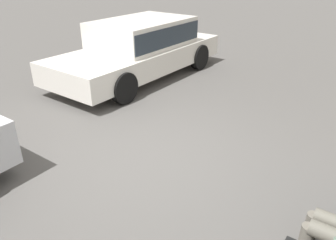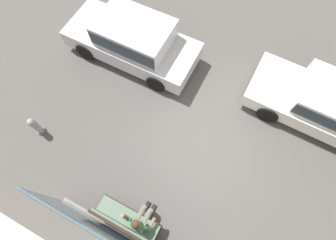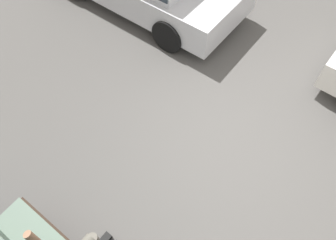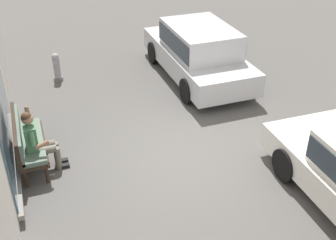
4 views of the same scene
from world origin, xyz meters
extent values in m
plane|color=#565451|center=(0.00, 0.00, 0.00)|extent=(60.00, 60.00, 0.00)
cube|color=slate|center=(0.74, 3.18, 1.45)|extent=(3.40, 0.03, 2.50)
cube|color=gray|center=(0.74, 3.15, 0.18)|extent=(3.60, 0.12, 0.10)
cylinder|color=#332319|center=(1.51, 3.00, 0.19)|extent=(0.07, 0.07, 0.38)
cylinder|color=#332319|center=(-0.03, 3.00, 0.19)|extent=(0.07, 0.07, 0.38)
cylinder|color=#332319|center=(1.51, 2.61, 0.19)|extent=(0.07, 0.07, 0.38)
cylinder|color=#332319|center=(-0.03, 2.61, 0.19)|extent=(0.07, 0.07, 0.38)
cube|color=#332319|center=(0.74, 2.81, 0.41)|extent=(1.69, 0.55, 0.06)
cube|color=slate|center=(0.74, 2.81, 0.49)|extent=(1.63, 0.49, 0.10)
cube|color=#332319|center=(0.74, 3.04, 0.72)|extent=(1.69, 0.07, 0.55)
cube|color=slate|center=(0.74, 2.98, 0.72)|extent=(1.63, 0.06, 0.47)
cylinder|color=#6B665B|center=(0.51, 2.57, 0.49)|extent=(0.15, 0.42, 0.15)
cylinder|color=#6B665B|center=(0.51, 2.36, 0.25)|extent=(0.12, 0.12, 0.49)
cube|color=black|center=(0.51, 2.28, 0.04)|extent=(0.10, 0.24, 0.07)
cylinder|color=#6B665B|center=(0.33, 2.57, 0.49)|extent=(0.15, 0.42, 0.15)
cylinder|color=#6B665B|center=(0.33, 2.36, 0.25)|extent=(0.12, 0.12, 0.49)
cube|color=black|center=(0.33, 2.28, 0.04)|extent=(0.10, 0.24, 0.07)
cube|color=#6B665B|center=(0.42, 2.78, 0.49)|extent=(0.34, 0.24, 0.14)
cube|color=#4C7F56|center=(0.42, 2.78, 0.77)|extent=(0.38, 0.22, 0.56)
sphere|color=#A37556|center=(0.42, 2.78, 1.19)|extent=(0.22, 0.22, 0.22)
sphere|color=#4C331E|center=(0.42, 2.79, 1.23)|extent=(0.20, 0.20, 0.20)
cylinder|color=#4C7F56|center=(0.18, 2.76, 0.88)|extent=(0.20, 0.10, 0.28)
cylinder|color=#A37556|center=(0.13, 2.60, 0.76)|extent=(0.08, 0.27, 0.17)
cylinder|color=#4C7F56|center=(0.66, 2.78, 0.95)|extent=(0.25, 0.10, 0.22)
cylinder|color=#A37556|center=(0.73, 2.76, 1.14)|extent=(0.16, 0.08, 0.25)
cube|color=black|center=(0.56, 2.76, 1.18)|extent=(0.02, 0.07, 0.15)
cylinder|color=black|center=(-1.46, -1.66, 0.32)|extent=(0.65, 0.19, 0.65)
cube|color=silver|center=(3.35, -1.91, 0.54)|extent=(4.33, 1.76, 0.60)
cube|color=silver|center=(3.18, -1.91, 1.18)|extent=(2.25, 1.55, 0.69)
cube|color=#28333D|center=(3.18, -1.91, 1.18)|extent=(2.20, 1.59, 0.48)
cylinder|color=black|center=(4.69, -1.07, 0.32)|extent=(0.65, 0.18, 0.65)
cylinder|color=black|center=(4.69, -2.75, 0.32)|extent=(0.65, 0.18, 0.65)
cylinder|color=black|center=(2.01, -1.07, 0.32)|extent=(0.65, 0.18, 0.65)
cylinder|color=black|center=(2.01, -2.75, 0.32)|extent=(0.65, 0.18, 0.65)
cylinder|color=slate|center=(4.42, 1.84, 0.05)|extent=(0.26, 0.26, 0.10)
cylinder|color=#99999E|center=(4.42, 1.84, 0.38)|extent=(0.19, 0.19, 0.55)
sphere|color=#99999E|center=(4.42, 1.84, 0.71)|extent=(0.20, 0.20, 0.20)
cylinder|color=#99999E|center=(4.28, 1.84, 0.46)|extent=(0.10, 0.08, 0.08)
cylinder|color=#99999E|center=(4.56, 1.84, 0.46)|extent=(0.10, 0.08, 0.08)
camera|label=1|loc=(3.03, 2.60, 2.62)|focal=35.00mm
camera|label=2|loc=(-0.29, 2.60, 7.44)|focal=28.00mm
camera|label=3|loc=(-0.79, 2.60, 4.43)|focal=35.00mm
camera|label=4|loc=(-6.69, 2.60, 5.19)|focal=45.00mm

